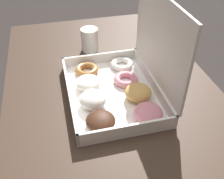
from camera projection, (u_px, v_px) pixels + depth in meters
name	position (u px, v px, depth m)	size (l,w,h in m)	color
dining_table	(112.00, 113.00, 0.99)	(1.23, 0.74, 0.76)	#38281E
donut_box	(122.00, 82.00, 0.86)	(0.40, 0.30, 0.33)	white
coffee_mug	(90.00, 39.00, 1.11)	(0.07, 0.07, 0.10)	white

